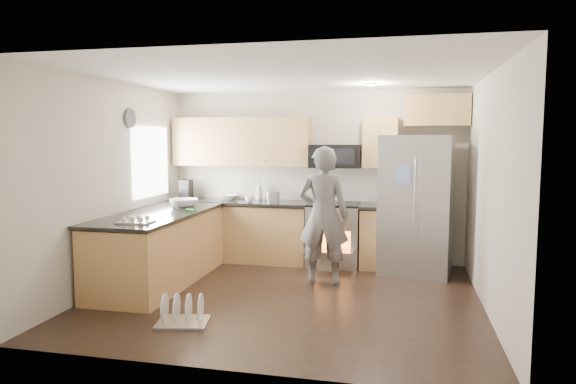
% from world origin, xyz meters
% --- Properties ---
extents(ground, '(4.50, 4.50, 0.00)m').
position_xyz_m(ground, '(0.00, 0.00, 0.00)').
color(ground, black).
rests_on(ground, ground).
extents(room_shell, '(4.54, 4.04, 2.62)m').
position_xyz_m(room_shell, '(-0.04, 0.02, 1.67)').
color(room_shell, beige).
rests_on(room_shell, ground).
extents(back_cabinet_run, '(4.45, 0.64, 2.50)m').
position_xyz_m(back_cabinet_run, '(-0.59, 1.75, 0.96)').
color(back_cabinet_run, '#B88049').
rests_on(back_cabinet_run, ground).
extents(peninsula, '(0.96, 2.36, 1.05)m').
position_xyz_m(peninsula, '(-1.75, 0.25, 0.46)').
color(peninsula, '#B88049').
rests_on(peninsula, ground).
extents(stove_range, '(0.76, 0.97, 1.79)m').
position_xyz_m(stove_range, '(0.35, 1.69, 0.68)').
color(stove_range, '#B7B7BC').
rests_on(stove_range, ground).
extents(refrigerator, '(1.05, 0.88, 1.93)m').
position_xyz_m(refrigerator, '(1.53, 1.45, 0.96)').
color(refrigerator, '#B7B7BC').
rests_on(refrigerator, ground).
extents(person, '(0.67, 0.45, 1.79)m').
position_xyz_m(person, '(0.35, 0.67, 0.89)').
color(person, slate).
rests_on(person, ground).
extents(dish_rack, '(0.58, 0.50, 0.32)m').
position_xyz_m(dish_rack, '(-0.82, -1.09, 0.08)').
color(dish_rack, '#B7B7BC').
rests_on(dish_rack, ground).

